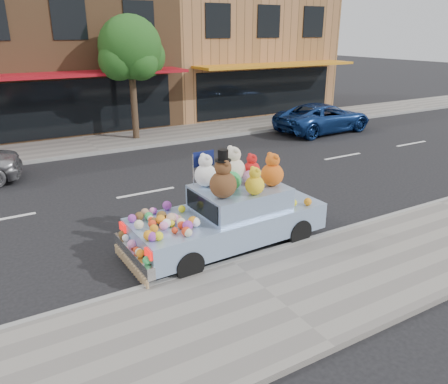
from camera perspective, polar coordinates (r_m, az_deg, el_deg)
ground at (r=13.28m, az=-10.15°, el=-0.09°), size 120.00×120.00×0.00m
near_sidewalk at (r=8.06m, az=6.73°, el=-13.79°), size 60.00×3.00×0.12m
far_sidewalk at (r=19.26m, az=-16.99°, el=5.93°), size 60.00×3.00×0.12m
near_kerb at (r=9.11m, az=1.06°, el=-9.26°), size 60.00×0.12×0.13m
far_kerb at (r=17.85m, az=-15.82°, el=4.96°), size 60.00×0.12×0.13m
storefront_mid at (r=24.11m, az=-21.19°, el=16.87°), size 10.00×9.80×7.30m
storefront_right at (r=27.64m, az=0.69°, el=18.44°), size 10.00×9.80×7.30m
street_tree at (r=19.34m, az=-12.09°, el=17.34°), size 3.00×2.70×5.22m
car_blue at (r=21.53m, az=12.84°, el=9.45°), size 4.99×2.50×1.36m
art_car at (r=9.61m, az=0.65°, el=-2.64°), size 4.54×1.91×2.36m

